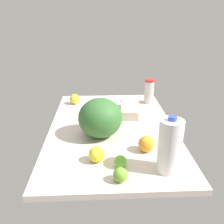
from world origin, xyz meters
TOP-DOWN VIEW (x-y plane):
  - countertop at (0.00, 0.00)cm, footprint 120.00×76.00cm
  - watermelon at (-10.81, 7.12)cm, footprint 24.74×24.74cm
  - milk_jug at (-45.67, -22.96)cm, footprint 10.51×10.51cm
  - tumbler_cup at (41.21, -30.34)cm, footprint 7.43×7.43cm
  - egg_carton at (21.88, -13.59)cm, footprint 30.31×15.38cm
  - lime_near_front at (-41.98, -1.74)cm, footprint 5.78×5.78cm
  - lemon_by_jug at (41.60, 26.44)cm, footprint 7.66×7.66cm
  - lime_far_back at (-52.29, -0.95)cm, footprint 6.36×6.36cm
  - orange_beside_bowl at (-28.86, -16.02)cm, footprint 8.28×8.28cm
  - lemon_loose at (-36.98, 9.22)cm, footprint 7.61×7.61cm

SIDE VIEW (x-z plane):
  - countertop at x=0.00cm, z-range 0.00..3.00cm
  - lime_near_front at x=-41.98cm, z-range 3.00..8.78cm
  - egg_carton at x=21.88cm, z-range 3.00..9.05cm
  - lime_far_back at x=-52.29cm, z-range 3.00..9.36cm
  - lemon_loose at x=-36.98cm, z-range 3.00..10.61cm
  - lemon_by_jug at x=41.60cm, z-range 3.00..10.66cm
  - orange_beside_bowl at x=-28.86cm, z-range 3.00..11.28cm
  - tumbler_cup at x=41.21cm, z-range 3.04..21.51cm
  - watermelon at x=-10.81cm, z-range 3.00..25.24cm
  - milk_jug at x=-45.67cm, z-range 2.22..28.88cm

